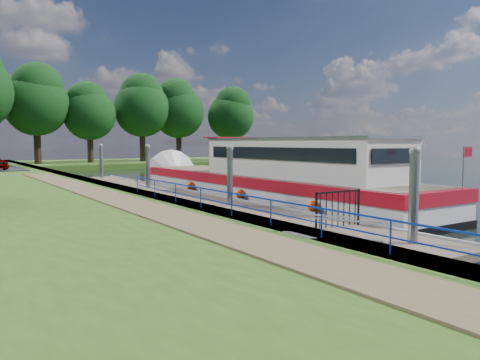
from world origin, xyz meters
TOP-DOWN VIEW (x-y plane):
  - ground at (0.00, 0.00)m, footprint 160.00×160.00m
  - bank_edge at (-2.55, 15.00)m, footprint 1.10×90.00m
  - far_bank at (12.00, 52.00)m, footprint 60.00×18.00m
  - footpath at (-4.40, 8.00)m, footprint 1.60×40.00m
  - blue_fence at (-2.75, 3.00)m, footprint 0.04×18.04m
  - pontoon at (0.00, 13.00)m, footprint 2.50×30.00m
  - mooring_piles at (0.00, 13.00)m, footprint 0.30×27.30m
  - gangway at (-1.85, 0.50)m, footprint 2.58×1.00m
  - gate_panel at (-0.00, 2.20)m, footprint 1.85×0.05m
  - barge at (3.60, 11.38)m, footprint 4.36×21.15m
  - horizon_trees at (-1.61, 48.68)m, footprint 54.38×10.03m

SIDE VIEW (x-z plane):
  - ground at x=0.00m, z-range 0.00..0.00m
  - pontoon at x=0.00m, z-range -0.10..0.46m
  - far_bank at x=12.00m, z-range 0.00..0.60m
  - bank_edge at x=-2.55m, z-range 0.00..0.78m
  - gangway at x=-1.85m, z-range 0.16..1.09m
  - footpath at x=-4.40m, z-range 0.78..0.83m
  - barge at x=3.60m, z-range -1.30..3.48m
  - gate_panel at x=0.00m, z-range 0.57..1.72m
  - mooring_piles at x=0.00m, z-range -0.50..3.05m
  - blue_fence at x=-2.75m, z-range 0.95..1.67m
  - horizon_trees at x=-1.61m, z-range 1.51..14.38m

